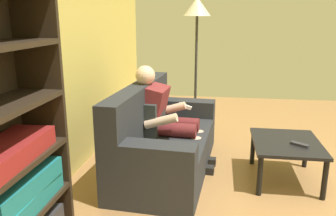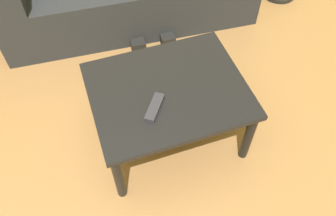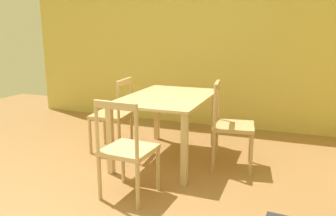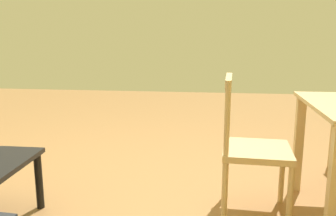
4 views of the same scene
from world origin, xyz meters
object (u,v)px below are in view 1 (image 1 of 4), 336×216
(couch, at_px, (161,140))
(floor_lamp, at_px, (197,20))
(tv_remote, at_px, (300,144))
(person_lounging, at_px, (165,117))
(coffee_table, at_px, (286,147))
(bookshelf, at_px, (8,168))

(couch, relative_size, floor_lamp, 1.02)
(couch, relative_size, tv_remote, 11.17)
(couch, bearing_deg, person_lounging, -13.85)
(coffee_table, xyz_separation_m, bookshelf, (-1.53, 1.98, 0.33))
(bookshelf, bearing_deg, tv_remote, -55.48)
(person_lounging, xyz_separation_m, bookshelf, (-1.71, 0.72, 0.12))
(couch, bearing_deg, bookshelf, 156.60)
(bookshelf, xyz_separation_m, floor_lamp, (2.86, -0.97, 0.88))
(coffee_table, relative_size, floor_lamp, 0.43)
(tv_remote, bearing_deg, bookshelf, -19.04)
(coffee_table, relative_size, tv_remote, 4.69)
(coffee_table, distance_m, tv_remote, 0.16)
(person_lounging, bearing_deg, couch, 166.15)
(coffee_table, bearing_deg, person_lounging, 81.88)
(coffee_table, xyz_separation_m, tv_remote, (-0.10, -0.10, 0.07))
(person_lounging, bearing_deg, floor_lamp, -12.25)
(tv_remote, height_order, floor_lamp, floor_lamp)
(tv_remote, bearing_deg, coffee_table, -99.71)
(person_lounging, xyz_separation_m, tv_remote, (-0.28, -1.35, -0.14))
(floor_lamp, bearing_deg, couch, 167.63)
(person_lounging, distance_m, coffee_table, 1.28)
(couch, distance_m, tv_remote, 1.39)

